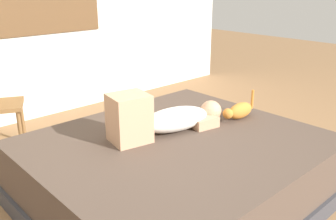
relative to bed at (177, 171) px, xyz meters
The scene contains 4 objects.
ground_plane 0.29m from the bed, 127.58° to the right, with size 16.00×16.00×0.00m, color olive.
bed is the anchor object (origin of this frame).
person_lying 0.40m from the bed, 80.47° to the left, with size 0.94×0.41×0.34m.
cat 0.74m from the bed, ahead, with size 0.36×0.12×0.21m.
Camera 1 is at (-1.58, -1.59, 1.57)m, focal length 39.56 mm.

